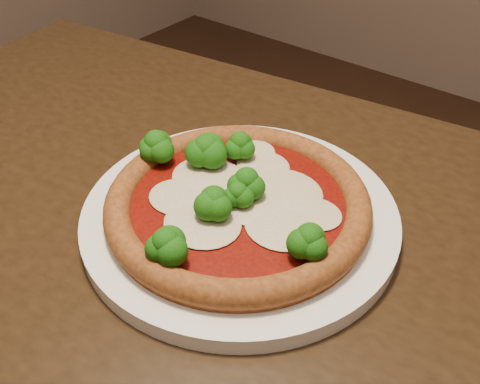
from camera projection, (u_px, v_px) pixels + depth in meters
The scene contains 3 objects.
dining_table at pixel (187, 316), 0.60m from camera, with size 1.19×0.89×0.75m.
plate at pixel (240, 215), 0.56m from camera, with size 0.33×0.33×0.02m, color white.
pizza at pixel (235, 199), 0.54m from camera, with size 0.27×0.27×0.06m.
Camera 1 is at (0.08, -0.22, 1.13)m, focal length 40.00 mm.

